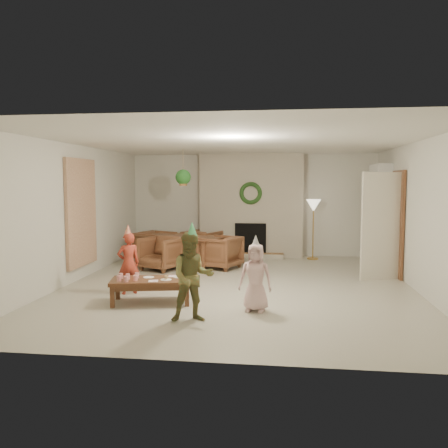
% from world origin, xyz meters
% --- Properties ---
extents(floor, '(7.00, 7.00, 0.00)m').
position_xyz_m(floor, '(0.00, 0.00, 0.00)').
color(floor, '#B7B29E').
rests_on(floor, ground).
extents(ceiling, '(7.00, 7.00, 0.00)m').
position_xyz_m(ceiling, '(0.00, 0.00, 2.50)').
color(ceiling, white).
rests_on(ceiling, wall_back).
extents(wall_back, '(7.00, 0.00, 7.00)m').
position_xyz_m(wall_back, '(0.00, 3.50, 1.25)').
color(wall_back, silver).
rests_on(wall_back, floor).
extents(wall_front, '(7.00, 0.00, 7.00)m').
position_xyz_m(wall_front, '(0.00, -3.50, 1.25)').
color(wall_front, silver).
rests_on(wall_front, floor).
extents(wall_left, '(0.00, 7.00, 7.00)m').
position_xyz_m(wall_left, '(-3.00, 0.00, 1.25)').
color(wall_left, silver).
rests_on(wall_left, floor).
extents(wall_right, '(0.00, 7.00, 7.00)m').
position_xyz_m(wall_right, '(3.00, 0.00, 1.25)').
color(wall_right, silver).
rests_on(wall_right, floor).
extents(fireplace_mass, '(2.50, 0.40, 2.50)m').
position_xyz_m(fireplace_mass, '(0.00, 3.30, 1.25)').
color(fireplace_mass, '#592017').
rests_on(fireplace_mass, floor).
extents(fireplace_hearth, '(1.60, 0.30, 0.12)m').
position_xyz_m(fireplace_hearth, '(0.00, 2.95, 0.06)').
color(fireplace_hearth, brown).
rests_on(fireplace_hearth, floor).
extents(fireplace_firebox, '(0.75, 0.12, 0.75)m').
position_xyz_m(fireplace_firebox, '(0.00, 3.12, 0.45)').
color(fireplace_firebox, black).
rests_on(fireplace_firebox, floor).
extents(fireplace_wreath, '(0.54, 0.10, 0.54)m').
position_xyz_m(fireplace_wreath, '(0.00, 3.07, 1.55)').
color(fireplace_wreath, '#1C4018').
rests_on(fireplace_wreath, fireplace_mass).
extents(floor_lamp_base, '(0.26, 0.26, 0.03)m').
position_xyz_m(floor_lamp_base, '(1.48, 3.00, 0.01)').
color(floor_lamp_base, gold).
rests_on(floor_lamp_base, floor).
extents(floor_lamp_post, '(0.03, 0.03, 1.27)m').
position_xyz_m(floor_lamp_post, '(1.48, 3.00, 0.66)').
color(floor_lamp_post, gold).
rests_on(floor_lamp_post, floor).
extents(floor_lamp_shade, '(0.34, 0.34, 0.28)m').
position_xyz_m(floor_lamp_shade, '(1.48, 3.00, 1.27)').
color(floor_lamp_shade, beige).
rests_on(floor_lamp_shade, floor_lamp_post).
extents(bookshelf_carcass, '(0.30, 1.00, 2.20)m').
position_xyz_m(bookshelf_carcass, '(2.84, 2.30, 1.10)').
color(bookshelf_carcass, white).
rests_on(bookshelf_carcass, floor).
extents(bookshelf_shelf_a, '(0.30, 0.92, 0.03)m').
position_xyz_m(bookshelf_shelf_a, '(2.82, 2.30, 0.45)').
color(bookshelf_shelf_a, white).
rests_on(bookshelf_shelf_a, bookshelf_carcass).
extents(bookshelf_shelf_b, '(0.30, 0.92, 0.03)m').
position_xyz_m(bookshelf_shelf_b, '(2.82, 2.30, 0.85)').
color(bookshelf_shelf_b, white).
rests_on(bookshelf_shelf_b, bookshelf_carcass).
extents(bookshelf_shelf_c, '(0.30, 0.92, 0.03)m').
position_xyz_m(bookshelf_shelf_c, '(2.82, 2.30, 1.25)').
color(bookshelf_shelf_c, white).
rests_on(bookshelf_shelf_c, bookshelf_carcass).
extents(bookshelf_shelf_d, '(0.30, 0.92, 0.03)m').
position_xyz_m(bookshelf_shelf_d, '(2.82, 2.30, 1.65)').
color(bookshelf_shelf_d, white).
rests_on(bookshelf_shelf_d, bookshelf_carcass).
extents(books_row_lower, '(0.20, 0.40, 0.24)m').
position_xyz_m(books_row_lower, '(2.80, 2.15, 0.59)').
color(books_row_lower, '#A9321F').
rests_on(books_row_lower, bookshelf_shelf_a).
extents(books_row_mid, '(0.20, 0.44, 0.24)m').
position_xyz_m(books_row_mid, '(2.80, 2.35, 0.99)').
color(books_row_mid, navy).
rests_on(books_row_mid, bookshelf_shelf_b).
extents(books_row_upper, '(0.20, 0.36, 0.22)m').
position_xyz_m(books_row_upper, '(2.80, 2.20, 1.38)').
color(books_row_upper, '#A48823').
rests_on(books_row_upper, bookshelf_shelf_c).
extents(door_frame, '(0.05, 0.86, 2.04)m').
position_xyz_m(door_frame, '(2.96, 1.20, 1.02)').
color(door_frame, brown).
rests_on(door_frame, floor).
extents(door_leaf, '(0.77, 0.32, 2.00)m').
position_xyz_m(door_leaf, '(2.58, 0.82, 1.00)').
color(door_leaf, beige).
rests_on(door_leaf, floor).
extents(curtain_panel, '(0.06, 1.20, 2.00)m').
position_xyz_m(curtain_panel, '(-2.96, 0.20, 1.25)').
color(curtain_panel, beige).
rests_on(curtain_panel, wall_left).
extents(dining_table, '(2.02, 1.62, 0.62)m').
position_xyz_m(dining_table, '(-1.42, 1.97, 0.31)').
color(dining_table, brown).
rests_on(dining_table, floor).
extents(dining_chair_near, '(0.98, 0.99, 0.69)m').
position_xyz_m(dining_chair_near, '(-1.73, 1.25, 0.34)').
color(dining_chair_near, brown).
rests_on(dining_chair_near, floor).
extents(dining_chair_far, '(0.98, 0.99, 0.69)m').
position_xyz_m(dining_chair_far, '(-1.11, 2.68, 0.34)').
color(dining_chair_far, brown).
rests_on(dining_chair_far, floor).
extents(dining_chair_left, '(0.99, 0.98, 0.69)m').
position_xyz_m(dining_chair_left, '(-2.14, 2.28, 0.34)').
color(dining_chair_left, brown).
rests_on(dining_chair_left, floor).
extents(dining_chair_right, '(0.99, 0.98, 0.69)m').
position_xyz_m(dining_chair_right, '(-0.53, 1.58, 0.34)').
color(dining_chair_right, brown).
rests_on(dining_chair_right, floor).
extents(hanging_plant_cord, '(0.01, 0.01, 0.70)m').
position_xyz_m(hanging_plant_cord, '(-1.30, 1.50, 2.15)').
color(hanging_plant_cord, tan).
rests_on(hanging_plant_cord, ceiling).
extents(hanging_plant_pot, '(0.16, 0.16, 0.12)m').
position_xyz_m(hanging_plant_pot, '(-1.30, 1.50, 1.80)').
color(hanging_plant_pot, brown).
rests_on(hanging_plant_pot, hanging_plant_cord).
extents(hanging_plant_foliage, '(0.32, 0.32, 0.32)m').
position_xyz_m(hanging_plant_foliage, '(-1.30, 1.50, 1.92)').
color(hanging_plant_foliage, '#1C551C').
rests_on(hanging_plant_foliage, hanging_plant_pot).
extents(coffee_table_top, '(1.28, 0.82, 0.05)m').
position_xyz_m(coffee_table_top, '(-1.19, -1.32, 0.34)').
color(coffee_table_top, brown).
rests_on(coffee_table_top, floor).
extents(coffee_table_apron, '(1.17, 0.71, 0.07)m').
position_xyz_m(coffee_table_apron, '(-1.19, -1.32, 0.27)').
color(coffee_table_apron, brown).
rests_on(coffee_table_apron, floor).
extents(coffee_leg_fl, '(0.08, 0.08, 0.31)m').
position_xyz_m(coffee_leg_fl, '(-1.67, -1.66, 0.16)').
color(coffee_leg_fl, brown).
rests_on(coffee_leg_fl, floor).
extents(coffee_leg_fr, '(0.08, 0.08, 0.31)m').
position_xyz_m(coffee_leg_fr, '(-0.61, -1.45, 0.16)').
color(coffee_leg_fr, brown).
rests_on(coffee_leg_fr, floor).
extents(coffee_leg_bl, '(0.08, 0.08, 0.31)m').
position_xyz_m(coffee_leg_bl, '(-1.76, -1.19, 0.16)').
color(coffee_leg_bl, brown).
rests_on(coffee_leg_bl, floor).
extents(coffee_leg_br, '(0.08, 0.08, 0.31)m').
position_xyz_m(coffee_leg_br, '(-0.71, -0.97, 0.16)').
color(coffee_leg_br, brown).
rests_on(coffee_leg_br, floor).
extents(cup_a, '(0.08, 0.08, 0.08)m').
position_xyz_m(cup_a, '(-1.61, -1.54, 0.41)').
color(cup_a, white).
rests_on(cup_a, coffee_table_top).
extents(cup_b, '(0.08, 0.08, 0.08)m').
position_xyz_m(cup_b, '(-1.64, -1.36, 0.41)').
color(cup_b, white).
rests_on(cup_b, coffee_table_top).
extents(cup_c, '(0.08, 0.08, 0.08)m').
position_xyz_m(cup_c, '(-1.49, -1.57, 0.41)').
color(cup_c, white).
rests_on(cup_c, coffee_table_top).
extents(cup_d, '(0.08, 0.08, 0.08)m').
position_xyz_m(cup_d, '(-1.53, -1.39, 0.41)').
color(cup_d, white).
rests_on(cup_d, coffee_table_top).
extents(cup_e, '(0.08, 0.08, 0.08)m').
position_xyz_m(cup_e, '(-1.38, -1.47, 0.41)').
color(cup_e, white).
rests_on(cup_e, coffee_table_top).
extents(cup_f, '(0.08, 0.08, 0.08)m').
position_xyz_m(cup_f, '(-1.42, -1.29, 0.41)').
color(cup_f, white).
rests_on(cup_f, coffee_table_top).
extents(plate_a, '(0.19, 0.19, 0.01)m').
position_xyz_m(plate_a, '(-1.25, -1.22, 0.37)').
color(plate_a, white).
rests_on(plate_a, coffee_table_top).
extents(plate_b, '(0.19, 0.19, 0.01)m').
position_xyz_m(plate_b, '(-0.95, -1.36, 0.37)').
color(plate_b, white).
rests_on(plate_b, coffee_table_top).
extents(plate_c, '(0.19, 0.19, 0.01)m').
position_xyz_m(plate_c, '(-0.80, -1.15, 0.37)').
color(plate_c, white).
rests_on(plate_c, coffee_table_top).
extents(food_scoop, '(0.08, 0.08, 0.06)m').
position_xyz_m(food_scoop, '(-0.95, -1.36, 0.40)').
color(food_scoop, tan).
rests_on(food_scoop, plate_b).
extents(napkin_left, '(0.16, 0.16, 0.01)m').
position_xyz_m(napkin_left, '(-1.11, -1.47, 0.37)').
color(napkin_left, '#FCBACE').
rests_on(napkin_left, coffee_table_top).
extents(napkin_right, '(0.16, 0.16, 0.01)m').
position_xyz_m(napkin_right, '(-0.91, -1.09, 0.37)').
color(napkin_right, '#FCBACE').
rests_on(napkin_right, coffee_table_top).
extents(child_red, '(0.44, 0.40, 1.00)m').
position_xyz_m(child_red, '(-1.71, -0.82, 0.50)').
color(child_red, '#AB3624').
rests_on(child_red, floor).
extents(party_hat_red, '(0.17, 0.17, 0.19)m').
position_xyz_m(party_hat_red, '(-1.71, -0.82, 1.05)').
color(party_hat_red, gold).
rests_on(party_hat_red, child_red).
extents(child_plaid, '(0.67, 0.59, 1.17)m').
position_xyz_m(child_plaid, '(-0.39, -2.15, 0.59)').
color(child_plaid, brown).
rests_on(child_plaid, floor).
extents(party_hat_plaid, '(0.15, 0.15, 0.19)m').
position_xyz_m(party_hat_plaid, '(-0.39, -2.15, 1.22)').
color(party_hat_plaid, '#53C277').
rests_on(party_hat_plaid, child_plaid).
extents(child_pink, '(0.51, 0.37, 0.96)m').
position_xyz_m(child_pink, '(0.40, -1.56, 0.48)').
color(child_pink, beige).
rests_on(child_pink, floor).
extents(party_hat_pink, '(0.16, 0.16, 0.17)m').
position_xyz_m(party_hat_pink, '(0.40, -1.56, 1.00)').
color(party_hat_pink, silver).
rests_on(party_hat_pink, child_pink).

